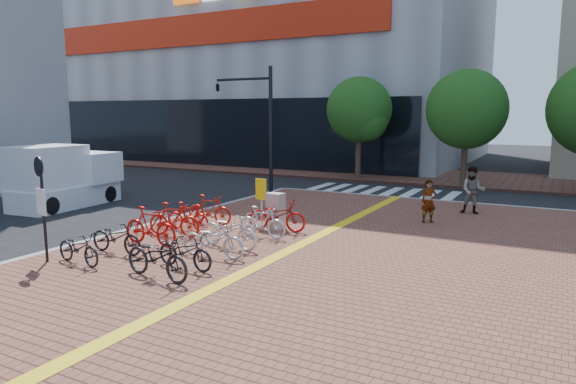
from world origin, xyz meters
The scene contains 27 objects.
ground centered at (0.00, 0.00, 0.00)m, with size 120.00×120.00×0.00m, color black.
sidewalk centered at (3.00, -5.00, 0.07)m, with size 14.00×34.00×0.15m, color brown.
tactile_strip centered at (2.00, -5.00, 0.16)m, with size 0.40×34.00×0.01m, color yellow.
kerb_north centered at (3.00, 12.00, 0.08)m, with size 14.00×0.25×0.15m, color gray.
far_sidewalk centered at (0.00, 21.00, 0.07)m, with size 70.00×8.00×0.15m, color brown.
department_store centered at (-15.99, 31.95, 13.98)m, with size 36.00×24.27×28.00m.
crosswalk centered at (0.50, 14.00, 0.01)m, with size 7.50×4.00×0.01m.
street_trees centered at (5.04, 17.45, 4.10)m, with size 16.20×4.60×6.35m.
bike_0 centered at (-2.15, -2.37, 0.58)m, with size 0.57×1.63×0.86m, color black.
bike_1 centered at (-2.07, -1.17, 0.61)m, with size 0.61×1.76×0.92m, color black.
bike_2 centered at (-1.85, -0.08, 0.72)m, with size 0.53×1.89×1.14m, color #BA110D.
bike_3 centered at (-1.97, 1.10, 0.69)m, with size 0.51×1.79×1.08m, color #B81C0D.
bike_4 centered at (-2.15, 1.98, 0.62)m, with size 0.44×1.56×0.94m, color red.
bike_5 centered at (-2.08, 3.07, 0.67)m, with size 0.49×1.72×1.03m, color #A91E0C.
bike_6 centered at (0.45, -2.32, 0.68)m, with size 0.70×2.01×1.05m, color black.
bike_7 centered at (0.51, -1.39, 0.60)m, with size 0.60×1.72×0.90m, color black.
bike_8 centered at (0.52, -0.23, 0.64)m, with size 0.65×1.85×0.97m, color #B3B3B8.
bike_9 centered at (0.34, 0.79, 0.67)m, with size 0.70×1.99×1.05m, color silver.
bike_10 centered at (0.54, 2.26, 0.64)m, with size 0.46×1.63×0.98m, color #BCBCC1.
bike_11 centered at (0.50, 3.29, 0.67)m, with size 0.69×1.98×1.04m, color #B20E0C.
pedestrian_a centered at (4.57, 6.98, 0.91)m, with size 0.55×0.36×1.52m, color gray.
pedestrian_b centered at (5.69, 9.38, 1.06)m, with size 0.88×0.69×1.82m, color #525B68.
utility_box centered at (0.26, 3.62, 0.75)m, with size 0.55×0.40×1.20m, color silver.
yellow_sign centered at (-0.31, 3.62, 1.30)m, with size 0.45×0.14×1.65m.
notice_sign centered at (-3.07, -2.65, 1.89)m, with size 0.50×0.18×2.76m.
traffic_light_pole centered at (-4.88, 9.82, 4.28)m, with size 3.22×1.24×5.99m.
box_truck centered at (-10.14, 3.56, 1.25)m, with size 2.39×4.76×2.66m.
Camera 1 is at (8.61, -11.08, 3.99)m, focal length 32.00 mm.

